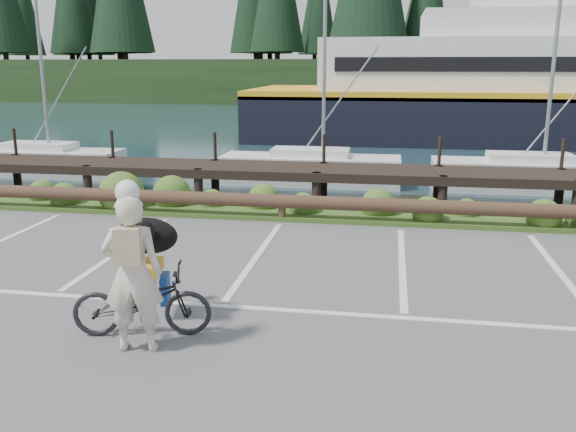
# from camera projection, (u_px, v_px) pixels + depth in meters

# --- Properties ---
(ground) EXTENTS (72.00, 72.00, 0.00)m
(ground) POSITION_uv_depth(u_px,v_px,m) (229.00, 296.00, 9.17)
(ground) COLOR #515154
(harbor_backdrop) EXTENTS (170.00, 160.00, 30.00)m
(harbor_backdrop) POSITION_uv_depth(u_px,v_px,m) (378.00, 90.00, 84.14)
(harbor_backdrop) COLOR #18313A
(harbor_backdrop) RESTS_ON ground
(vegetation_strip) EXTENTS (34.00, 1.60, 0.10)m
(vegetation_strip) POSITION_uv_depth(u_px,v_px,m) (287.00, 212.00, 14.23)
(vegetation_strip) COLOR #3D5B21
(vegetation_strip) RESTS_ON ground
(log_rail) EXTENTS (32.00, 0.30, 0.60)m
(log_rail) POSITION_uv_depth(u_px,v_px,m) (282.00, 221.00, 13.57)
(log_rail) COLOR #443021
(log_rail) RESTS_ON ground
(bicycle) EXTENTS (1.85, 0.96, 0.92)m
(bicycle) POSITION_uv_depth(u_px,v_px,m) (142.00, 301.00, 7.75)
(bicycle) COLOR black
(bicycle) RESTS_ON ground
(cyclist) EXTENTS (0.79, 0.60, 1.95)m
(cyclist) POSITION_uv_depth(u_px,v_px,m) (133.00, 274.00, 7.23)
(cyclist) COLOR beige
(cyclist) RESTS_ON ground
(dog) EXTENTS (0.58, 0.92, 0.49)m
(dog) POSITION_uv_depth(u_px,v_px,m) (147.00, 236.00, 8.12)
(dog) COLOR black
(dog) RESTS_ON bicycle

